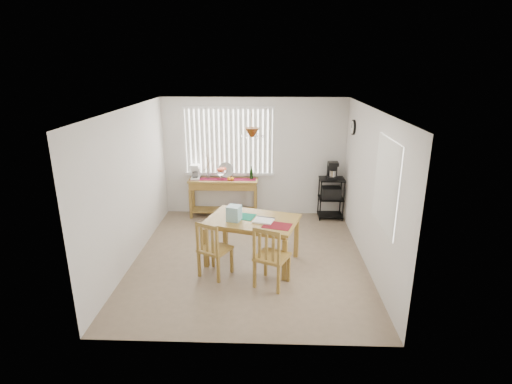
{
  "coord_description": "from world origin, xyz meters",
  "views": [
    {
      "loc": [
        0.34,
        -6.33,
        3.3
      ],
      "look_at": [
        0.1,
        0.55,
        1.05
      ],
      "focal_mm": 28.0,
      "sensor_mm": 36.0,
      "label": 1
    }
  ],
  "objects_px": {
    "cart_items": "(332,171)",
    "dining_table": "(252,224)",
    "sideboard": "(224,189)",
    "chair_left": "(213,249)",
    "chair_right": "(271,257)",
    "wire_cart": "(331,194)"
  },
  "relations": [
    {
      "from": "cart_items",
      "to": "dining_table",
      "type": "xyz_separation_m",
      "value": [
        -1.63,
        -2.13,
        -0.38
      ]
    },
    {
      "from": "wire_cart",
      "to": "dining_table",
      "type": "relative_size",
      "value": 0.54
    },
    {
      "from": "cart_items",
      "to": "chair_left",
      "type": "xyz_separation_m",
      "value": [
        -2.23,
        -2.63,
        -0.61
      ]
    },
    {
      "from": "sideboard",
      "to": "chair_left",
      "type": "bearing_deg",
      "value": -87.24
    },
    {
      "from": "dining_table",
      "to": "chair_right",
      "type": "distance_m",
      "value": 0.87
    },
    {
      "from": "chair_left",
      "to": "cart_items",
      "type": "bearing_deg",
      "value": 49.67
    },
    {
      "from": "chair_left",
      "to": "chair_right",
      "type": "xyz_separation_m",
      "value": [
        0.91,
        -0.28,
        0.03
      ]
    },
    {
      "from": "sideboard",
      "to": "chair_left",
      "type": "xyz_separation_m",
      "value": [
        0.13,
        -2.64,
        -0.17
      ]
    },
    {
      "from": "wire_cart",
      "to": "chair_left",
      "type": "xyz_separation_m",
      "value": [
        -2.23,
        -2.62,
        -0.08
      ]
    },
    {
      "from": "chair_left",
      "to": "sideboard",
      "type": "bearing_deg",
      "value": 92.76
    },
    {
      "from": "wire_cart",
      "to": "chair_left",
      "type": "bearing_deg",
      "value": -130.43
    },
    {
      "from": "wire_cart",
      "to": "chair_right",
      "type": "relative_size",
      "value": 0.9
    },
    {
      "from": "wire_cart",
      "to": "sideboard",
      "type": "bearing_deg",
      "value": 179.51
    },
    {
      "from": "cart_items",
      "to": "sideboard",
      "type": "bearing_deg",
      "value": 179.75
    },
    {
      "from": "dining_table",
      "to": "chair_left",
      "type": "distance_m",
      "value": 0.81
    },
    {
      "from": "wire_cart",
      "to": "cart_items",
      "type": "xyz_separation_m",
      "value": [
        0.0,
        0.01,
        0.53
      ]
    },
    {
      "from": "wire_cart",
      "to": "chair_left",
      "type": "relative_size",
      "value": 0.95
    },
    {
      "from": "sideboard",
      "to": "cart_items",
      "type": "distance_m",
      "value": 2.4
    },
    {
      "from": "wire_cart",
      "to": "chair_left",
      "type": "height_order",
      "value": "chair_left"
    },
    {
      "from": "cart_items",
      "to": "chair_right",
      "type": "bearing_deg",
      "value": -114.37
    },
    {
      "from": "dining_table",
      "to": "chair_right",
      "type": "relative_size",
      "value": 1.68
    },
    {
      "from": "chair_right",
      "to": "cart_items",
      "type": "bearing_deg",
      "value": 65.63
    }
  ]
}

